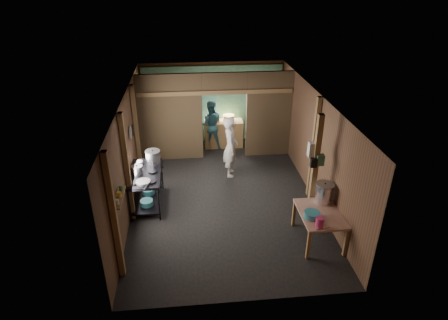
{
  "coord_description": "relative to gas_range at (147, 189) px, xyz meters",
  "views": [
    {
      "loc": [
        -0.8,
        -8.22,
        5.25
      ],
      "look_at": [
        0.0,
        -0.2,
        1.1
      ],
      "focal_mm": 30.4,
      "sensor_mm": 36.0,
      "label": 1
    }
  ],
  "objects": [
    {
      "name": "blue_tub_front",
      "position": [
        0.0,
        -0.3,
        -0.21
      ],
      "size": [
        0.31,
        0.31,
        0.13
      ],
      "primitive_type": "cylinder",
      "color": "teal",
      "rests_on": "gas_range"
    },
    {
      "name": "wall_left",
      "position": [
        -0.37,
        0.25,
        0.85
      ],
      "size": [
        0.0,
        7.0,
        2.6
      ],
      "primitive_type": "cube",
      "color": "brown",
      "rests_on": "ground"
    },
    {
      "name": "bag_white",
      "position": [
        3.68,
        -0.97,
        1.33
      ],
      "size": [
        0.22,
        0.15,
        0.32
      ],
      "primitive_type": "cube",
      "color": "silver",
      "rests_on": "post_free"
    },
    {
      "name": "bag_black",
      "position": [
        3.66,
        -1.13,
        1.1
      ],
      "size": [
        0.14,
        0.1,
        0.2
      ],
      "primitive_type": "cube",
      "color": "black",
      "rests_on": "post_free"
    },
    {
      "name": "post_right",
      "position": [
        4.06,
        0.05,
        0.85
      ],
      "size": [
        0.1,
        0.12,
        2.6
      ],
      "primitive_type": "cube",
      "color": "olive",
      "rests_on": "floor"
    },
    {
      "name": "ceiling",
      "position": [
        1.88,
        0.25,
        2.15
      ],
      "size": [
        4.5,
        7.0,
        0.0
      ],
      "primitive_type": "cube",
      "color": "black",
      "rests_on": "ground"
    },
    {
      "name": "cross_beam",
      "position": [
        1.88,
        2.4,
        1.6
      ],
      "size": [
        4.4,
        0.12,
        0.12
      ],
      "primitive_type": "cube",
      "color": "olive",
      "rests_on": "wall_left"
    },
    {
      "name": "jar_green",
      "position": [
        -0.27,
        -1.63,
        1.02
      ],
      "size": [
        0.06,
        0.06,
        0.1
      ],
      "primitive_type": "cylinder",
      "color": "#366749",
      "rests_on": "wall_shelf"
    },
    {
      "name": "frying_pan",
      "position": [
        0.0,
        -0.5,
        0.47
      ],
      "size": [
        0.5,
        0.63,
        0.08
      ],
      "primitive_type": null,
      "rotation": [
        0.0,
        0.0,
        -0.35
      ],
      "color": "gray",
      "rests_on": "gas_range"
    },
    {
      "name": "red_cup",
      "position": [
        1.97,
        3.2,
        0.48
      ],
      "size": [
        0.12,
        0.12,
        0.15
      ],
      "primitive_type": "cylinder",
      "color": "red",
      "rests_on": "back_counter"
    },
    {
      "name": "turquoise_panel",
      "position": [
        1.88,
        3.69,
        0.8
      ],
      "size": [
        4.4,
        0.06,
        2.5
      ],
      "primitive_type": "cube",
      "color": "#67BDB0",
      "rests_on": "wall_back"
    },
    {
      "name": "post_left_a",
      "position": [
        -0.3,
        -2.35,
        0.85
      ],
      "size": [
        0.1,
        0.12,
        2.6
      ],
      "primitive_type": "cube",
      "color": "olive",
      "rests_on": "floor"
    },
    {
      "name": "knife",
      "position": [
        3.59,
        -2.24,
        0.25
      ],
      "size": [
        0.3,
        0.11,
        0.01
      ],
      "primitive_type": "cube",
      "rotation": [
        0.0,
        0.0,
        0.25
      ],
      "color": "silver",
      "rests_on": "prep_table"
    },
    {
      "name": "worker_back",
      "position": [
        1.77,
        3.13,
        0.34
      ],
      "size": [
        0.8,
        0.64,
        1.57
      ],
      "primitive_type": "imported",
      "rotation": [
        0.0,
        0.0,
        3.08
      ],
      "color": "#2F6170",
      "rests_on": "floor"
    },
    {
      "name": "jar_yellow",
      "position": [
        -0.27,
        -1.85,
        1.02
      ],
      "size": [
        0.08,
        0.08,
        0.1
      ],
      "primitive_type": "cylinder",
      "color": "yellow",
      "rests_on": "wall_shelf"
    },
    {
      "name": "stove_pot_med",
      "position": [
        -0.17,
        -0.05,
        0.54
      ],
      "size": [
        0.3,
        0.3,
        0.23
      ],
      "primitive_type": null,
      "rotation": [
        0.0,
        0.0,
        0.13
      ],
      "color": "silver",
      "rests_on": "gas_range"
    },
    {
      "name": "stove_saucepan",
      "position": [
        -0.17,
        0.37,
        0.5
      ],
      "size": [
        0.18,
        0.18,
        0.11
      ],
      "primitive_type": "cylinder",
      "rotation": [
        0.0,
        0.0,
        -0.0
      ],
      "color": "silver",
      "rests_on": "gas_range"
    },
    {
      "name": "blue_tub_back",
      "position": [
        0.0,
        0.22,
        -0.21
      ],
      "size": [
        0.31,
        0.31,
        0.13
      ],
      "primitive_type": "cylinder",
      "color": "teal",
      "rests_on": "gas_range"
    },
    {
      "name": "post_left_c",
      "position": [
        -0.3,
        1.45,
        0.85
      ],
      "size": [
        0.1,
        0.12,
        2.6
      ],
      "primitive_type": "cube",
      "color": "olive",
      "rests_on": "floor"
    },
    {
      "name": "stock_pot",
      "position": [
        3.9,
        -1.32,
        0.45
      ],
      "size": [
        0.49,
        0.49,
        0.46
      ],
      "primitive_type": null,
      "rotation": [
        0.0,
        0.0,
        0.29
      ],
      "color": "silver",
      "rests_on": "prep_table"
    },
    {
      "name": "wall_shelf",
      "position": [
        -0.27,
        -1.85,
        0.95
      ],
      "size": [
        0.14,
        0.8,
        0.03
      ],
      "primitive_type": "cube",
      "color": "olive",
      "rests_on": "wall_left"
    },
    {
      "name": "partition_header",
      "position": [
        2.13,
        2.45,
        1.85
      ],
      "size": [
        1.3,
        0.1,
        0.6
      ],
      "primitive_type": "cube",
      "color": "brown",
      "rests_on": "wall_back"
    },
    {
      "name": "cook",
      "position": [
        2.18,
        1.3,
        0.4
      ],
      "size": [
        0.44,
        0.64,
        1.68
      ],
      "primitive_type": "imported",
      "rotation": [
        0.0,
        0.0,
        1.5
      ],
      "color": "silver",
      "rests_on": "floor"
    },
    {
      "name": "wall_back",
      "position": [
        1.88,
        3.75,
        0.85
      ],
      "size": [
        4.5,
        0.0,
        2.6
      ],
      "primitive_type": "cube",
      "color": "brown",
      "rests_on": "ground"
    },
    {
      "name": "partition_right",
      "position": [
        3.46,
        2.45,
        0.85
      ],
      "size": [
        1.35,
        0.1,
        2.6
      ],
      "primitive_type": "cube",
      "color": "brown",
      "rests_on": "floor"
    },
    {
      "name": "bag_green",
      "position": [
        3.8,
        -1.11,
        1.15
      ],
      "size": [
        0.16,
        0.12,
        0.24
      ],
      "primitive_type": "cube",
      "color": "#366749",
      "rests_on": "post_free"
    },
    {
      "name": "wall_right",
      "position": [
        4.13,
        0.25,
        0.85
      ],
      "size": [
        0.0,
        7.0,
        2.6
      ],
      "primitive_type": "cube",
      "color": "brown",
      "rests_on": "ground"
    },
    {
      "name": "wall_front",
      "position": [
        1.88,
        -3.25,
        0.85
      ],
      "size": [
        4.5,
        0.0,
        2.6
      ],
      "primitive_type": "cube",
      "color": "brown",
      "rests_on": "ground"
    },
    {
      "name": "jar_white",
      "position": [
        -0.27,
        -2.1,
        1.02
      ],
      "size": [
        0.07,
        0.07,
        0.1
      ],
      "primitive_type": "cylinder",
      "color": "silver",
      "rests_on": "wall_shelf"
    },
    {
      "name": "yellow_tub",
      "position": [
        2.34,
        3.2,
        0.5
      ],
      "size": [
        0.36,
        0.36,
        0.2
      ],
      "primitive_type": "cylinder",
      "color": "yellow",
      "rests_on": "back_counter"
    },
    {
      "name": "post_left_b",
      "position": [
        -0.3,
        -0.55,
        0.85
      ],
      "size": [
        0.1,
        0.12,
        2.6
      ],
      "primitive_type": "cube",
      "color": "olive",
      "rests_on": "floor"
    },
    {
      "name": "wall_clock",
      "position": [
        2.13,
        3.65,
        1.45
      ],
      "size": [
        0.2,
        0.03,
        0.2
      ],
      "primitive_type": "cylinder",
      "rotation": [
        1.57,
        0.0,
        0.0
      ],
      "color": "silver",
      "rests_on": "wall_back"
    },
    {
      "name": "back_counter",
      "position": [
        2.18,
        3.2,
        -0.02
      ],
      "size": [
        1.2,
        0.5,
        0.85
      ],
      "primitive_type": "cube",
      "color": "olive",
      "rests_on": "floor"
    },
    {
      "name": "pink_bucket",
      "position": [
        3.54,
        -2.16,
        0.34
      ],
      "size": [
        0.21,
        0.21,
        0.19
      ],
      "primitive_type": "cylinder",
      "rotation": [
        0.0,
        0.0,
        -0.39
      ],
      "color": "#B62E64",
      "rests_on": "prep_table"
    },
    {
      "name": "pan_lid_small",
      "position": [
        -0.33,
        1.05,
        1.1
      ],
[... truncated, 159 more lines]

